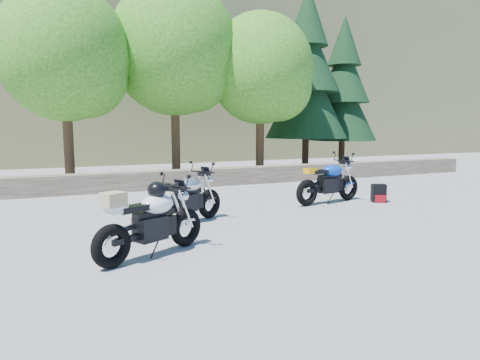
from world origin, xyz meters
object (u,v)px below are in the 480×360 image
object	(u,v)px
white_bike	(151,220)
backpack	(379,193)
silver_bike	(186,199)
blue_bike	(329,183)

from	to	relation	value
white_bike	backpack	distance (m)	6.01
silver_bike	white_bike	xyz separation A→B (m)	(-0.98, -1.65, 0.05)
silver_bike	blue_bike	size ratio (longest dim) A/B	0.88
backpack	blue_bike	bearing A→B (deg)	-175.38
silver_bike	blue_bike	world-z (taller)	blue_bike
white_bike	blue_bike	distance (m)	5.13
blue_bike	backpack	xyz separation A→B (m)	(1.11, -0.39, -0.27)
white_bike	blue_bike	bearing A→B (deg)	0.30
white_bike	blue_bike	world-z (taller)	white_bike
silver_bike	blue_bike	distance (m)	3.65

